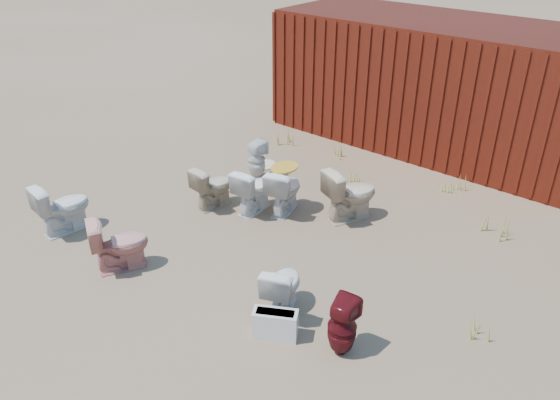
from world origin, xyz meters
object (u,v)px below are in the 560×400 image
Objects in this scene: shipping_container at (432,83)px; toilet_back_beige_right at (350,194)px; toilet_front_e at (282,287)px; toilet_front_a at (63,207)px; loose_tank at (275,324)px; toilet_front_pink at (120,244)px; toilet_back_a at (256,159)px; toilet_back_beige_left at (213,186)px; toilet_front_maroon at (342,327)px; toilet_front_c at (253,190)px; toilet_back_yellowlid at (284,190)px.

shipping_container is 3.71m from toilet_back_beige_right.
toilet_front_a is at bearing -11.40° from toilet_front_e.
toilet_front_e is at bearing 90.14° from loose_tank.
toilet_front_pink reaches higher than toilet_back_a.
shipping_container is 4.92m from toilet_back_beige_left.
toilet_front_a reaches higher than toilet_back_a.
toilet_front_maroon is at bearing 163.66° from toilet_back_beige_left.
shipping_container is 8.11× the size of toilet_front_c.
toilet_back_yellowlid reaches higher than loose_tank.
toilet_front_a is at bearing 26.49° from toilet_front_pink.
toilet_front_a is 4.58m from toilet_front_maroon.
toilet_front_pink is 3.43m from toilet_back_beige_right.
toilet_front_e is 2.40m from toilet_back_beige_right.
shipping_container reaches higher than toilet_front_pink.
toilet_back_beige_left is 1.41× the size of loose_tank.
loose_tank is (2.11, -1.96, -0.19)m from toilet_front_c.
shipping_container is 8.65× the size of toilet_back_a.
toilet_front_maroon is 3.66m from toilet_back_beige_left.
toilet_front_maroon is (2.06, -6.03, -0.85)m from shipping_container.
toilet_front_a reaches higher than toilet_back_yellowlid.
toilet_back_a is at bearing -100.73° from toilet_front_a.
toilet_front_c reaches higher than toilet_front_e.
toilet_back_beige_right is at bearing -89.85° from toilet_front_pink.
toilet_back_beige_right is (3.03, 2.99, 0.03)m from toilet_front_a.
toilet_front_c reaches higher than toilet_back_beige_left.
toilet_front_c is at bearing -61.56° from toilet_front_e.
toilet_front_a is at bearing 46.45° from toilet_front_c.
toilet_front_maroon is 3.13m from toilet_back_yellowlid.
toilet_back_beige_right is (1.87, 1.07, 0.07)m from toilet_back_beige_left.
toilet_front_maroon is 2.88m from toilet_back_beige_right.
toilet_back_beige_right reaches higher than toilet_front_pink.
toilet_back_yellowlid is (-0.91, -0.47, -0.05)m from toilet_back_beige_right.
toilet_front_pink is at bearing -174.69° from toilet_front_a.
toilet_front_pink is at bearing 157.42° from loose_tank.
shipping_container reaches higher than toilet_back_beige_left.
shipping_container is at bearing -103.90° from toilet_front_a.
toilet_front_c is (-0.74, -4.36, -0.83)m from shipping_container.
toilet_front_c is at bearing -69.83° from toilet_front_pink.
toilet_front_maroon is at bearing 150.68° from toilet_front_e.
shipping_container reaches higher than loose_tank.
loose_tank is at bearing 131.55° from toilet_front_c.
toilet_front_c is at bearing 22.00° from toilet_back_yellowlid.
toilet_front_c is 1.06× the size of toilet_front_maroon.
toilet_front_a is 1.57× the size of loose_tank.
toilet_front_maroon reaches higher than toilet_back_a.
toilet_front_e is 2.38m from toilet_back_yellowlid.
toilet_back_beige_left reaches higher than toilet_back_a.
toilet_front_maroon is 0.83× the size of toilet_back_beige_right.
toilet_front_pink is at bearing 76.64° from toilet_front_c.
toilet_front_pink is at bearing 102.89° from toilet_back_a.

